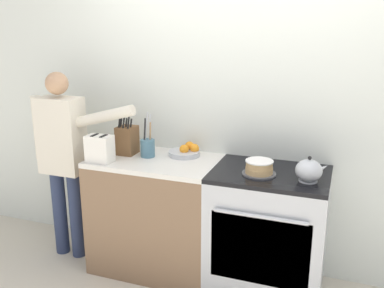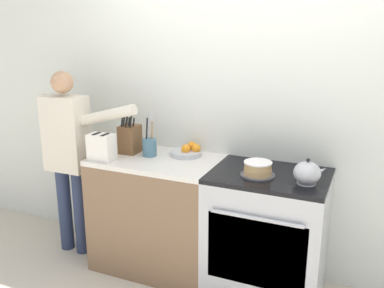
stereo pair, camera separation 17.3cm
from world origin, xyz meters
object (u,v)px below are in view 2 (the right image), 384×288
(layer_cake, at_px, (258,169))
(utensil_crock, at_px, (149,146))
(knife_block, at_px, (130,139))
(toaster, at_px, (102,147))
(fruit_bowl, at_px, (188,151))
(stove_range, at_px, (266,234))
(tea_kettle, at_px, (307,173))
(person_baker, at_px, (68,149))

(layer_cake, xyz_separation_m, utensil_crock, (-0.86, 0.10, 0.03))
(knife_block, relative_size, toaster, 1.54)
(utensil_crock, bearing_deg, fruit_bowl, 25.58)
(stove_range, xyz_separation_m, fruit_bowl, (-0.67, 0.16, 0.48))
(knife_block, height_order, toaster, knife_block)
(utensil_crock, bearing_deg, tea_kettle, -5.87)
(toaster, bearing_deg, fruit_bowl, 34.17)
(fruit_bowl, bearing_deg, toaster, -145.83)
(tea_kettle, distance_m, fruit_bowl, 0.95)
(toaster, relative_size, person_baker, 0.13)
(utensil_crock, bearing_deg, knife_block, 176.05)
(tea_kettle, bearing_deg, layer_cake, 176.35)
(tea_kettle, distance_m, toaster, 1.45)
(knife_block, bearing_deg, person_baker, -166.54)
(layer_cake, distance_m, knife_block, 1.05)
(person_baker, bearing_deg, toaster, -5.29)
(knife_block, distance_m, toaster, 0.26)
(knife_block, bearing_deg, toaster, -110.08)
(tea_kettle, xyz_separation_m, knife_block, (-1.36, 0.13, 0.04))
(tea_kettle, bearing_deg, stove_range, 161.13)
(knife_block, xyz_separation_m, fruit_bowl, (0.43, 0.11, -0.08))
(fruit_bowl, relative_size, toaster, 1.19)
(knife_block, distance_m, utensil_crock, 0.18)
(stove_range, xyz_separation_m, utensil_crock, (-0.93, 0.03, 0.52))
(tea_kettle, distance_m, person_baker, 1.86)
(stove_range, relative_size, utensil_crock, 2.66)
(stove_range, height_order, knife_block, knife_block)
(stove_range, xyz_separation_m, toaster, (-1.19, -0.20, 0.54))
(toaster, xyz_separation_m, person_baker, (-0.41, 0.13, -0.10))
(stove_range, height_order, layer_cake, layer_cake)
(layer_cake, bearing_deg, utensil_crock, 173.32)
(stove_range, bearing_deg, fruit_bowl, 166.69)
(utensil_crock, relative_size, fruit_bowl, 1.41)
(stove_range, bearing_deg, tea_kettle, -18.87)
(stove_range, distance_m, layer_cake, 0.50)
(toaster, bearing_deg, utensil_crock, 41.12)
(stove_range, relative_size, layer_cake, 3.94)
(layer_cake, height_order, tea_kettle, tea_kettle)
(layer_cake, bearing_deg, person_baker, -179.77)
(fruit_bowl, bearing_deg, person_baker, -166.11)
(stove_range, distance_m, toaster, 1.32)
(tea_kettle, xyz_separation_m, person_baker, (-1.86, 0.01, -0.07))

